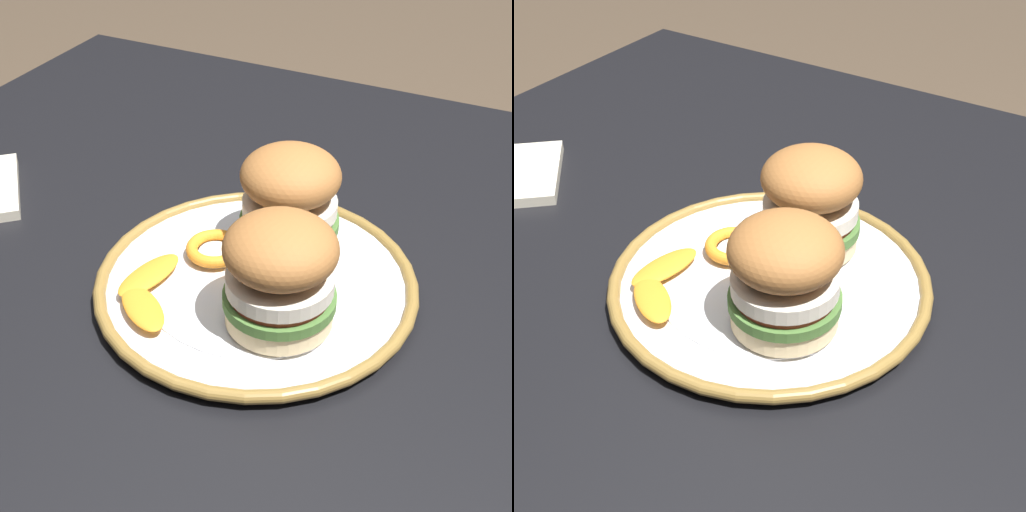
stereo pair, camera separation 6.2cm
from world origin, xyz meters
TOP-DOWN VIEW (x-y plane):
  - dining_table at (0.00, 0.00)m, footprint 1.17×0.94m
  - dinner_plate at (-0.05, -0.02)m, footprint 0.30×0.30m
  - sandwich_half_left at (-0.05, 0.04)m, footprint 0.12×0.12m
  - sandwich_half_right at (-0.01, -0.07)m, footprint 0.12×0.12m
  - orange_peel_curled at (-0.10, -0.01)m, footprint 0.08×0.08m
  - orange_peel_strip_long at (-0.14, -0.07)m, footprint 0.04×0.08m
  - orange_peel_strip_short at (-0.12, -0.11)m, footprint 0.07×0.06m

SIDE VIEW (x-z plane):
  - dining_table at x=0.00m, z-range 0.26..0.98m
  - dinner_plate at x=-0.05m, z-range 0.72..0.74m
  - orange_peel_strip_long at x=-0.14m, z-range 0.74..0.74m
  - orange_peel_strip_short at x=-0.12m, z-range 0.74..0.74m
  - orange_peel_curled at x=-0.10m, z-range 0.74..0.75m
  - sandwich_half_left at x=-0.05m, z-range 0.74..0.84m
  - sandwich_half_right at x=-0.01m, z-range 0.74..0.84m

